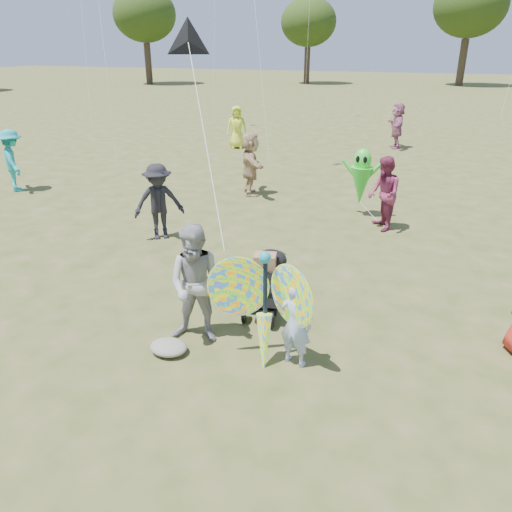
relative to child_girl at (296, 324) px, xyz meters
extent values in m
plane|color=#51592B|center=(-0.75, -0.55, -0.62)|extent=(160.00, 160.00, 0.00)
imported|color=#9EB1E0|center=(0.00, 0.00, 0.00)|extent=(0.50, 0.37, 1.25)
imported|color=#98979C|center=(-1.51, 0.07, 0.28)|extent=(0.99, 0.84, 1.81)
ellipsoid|color=gray|center=(-1.76, -0.43, -0.54)|extent=(0.56, 0.45, 0.18)
imported|color=black|center=(-4.32, 3.55, 0.24)|extent=(1.27, 1.20, 1.72)
imported|color=tan|center=(-3.76, 7.66, 0.28)|extent=(1.29, 1.73, 1.81)
imported|color=#7C294A|center=(0.29, 6.00, 0.25)|extent=(0.97, 1.06, 1.75)
imported|color=#D8E736|center=(-6.98, 14.07, 0.25)|extent=(0.99, 0.82, 1.75)
imported|color=teal|center=(-10.50, 5.46, 0.29)|extent=(1.35, 1.27, 1.83)
imported|color=#A45E7E|center=(-0.70, 16.58, 0.31)|extent=(1.00, 1.82, 1.87)
cube|color=black|center=(-0.85, 1.13, -0.07)|extent=(0.66, 0.95, 0.71)
cube|color=black|center=(-0.85, 1.13, -0.40)|extent=(0.57, 0.77, 0.10)
ellipsoid|color=black|center=(-0.85, 1.38, 0.26)|extent=(0.51, 0.45, 0.33)
cylinder|color=black|center=(-1.09, 0.78, -0.47)|extent=(0.12, 0.30, 0.30)
cylinder|color=black|center=(-0.61, 0.78, -0.47)|extent=(0.12, 0.30, 0.30)
cylinder|color=black|center=(-0.85, 1.58, -0.51)|extent=(0.10, 0.23, 0.22)
cylinder|color=black|center=(-0.85, 0.65, 0.36)|extent=(0.43, 0.14, 0.03)
cube|color=#A4734F|center=(-0.85, 1.08, 0.34)|extent=(0.40, 0.36, 0.26)
ellipsoid|color=orange|center=(-0.82, -0.04, 0.43)|extent=(0.98, 0.71, 1.24)
ellipsoid|color=orange|center=(-0.06, -0.04, 0.43)|extent=(0.98, 0.71, 1.24)
cylinder|color=black|center=(-0.44, -0.02, 0.38)|extent=(0.06, 0.06, 1.00)
cone|color=orange|center=(-0.39, -0.19, -0.32)|extent=(0.36, 0.49, 0.93)
sphere|color=teal|center=(-0.44, -0.04, 0.93)|extent=(0.16, 0.16, 0.16)
cone|color=black|center=(-2.81, 2.52, 3.53)|extent=(0.89, 0.62, 0.81)
cylinder|color=silver|center=(-1.96, 1.35, 2.18)|extent=(1.71, 2.37, 2.70)
cone|color=#34DA33|center=(-0.41, 6.83, 0.18)|extent=(0.56, 0.56, 0.95)
ellipsoid|color=#34DA33|center=(-0.41, 6.83, 0.83)|extent=(0.44, 0.39, 0.57)
ellipsoid|color=black|center=(-0.50, 6.65, 0.88)|extent=(0.10, 0.05, 0.17)
ellipsoid|color=black|center=(-0.32, 6.65, 0.88)|extent=(0.10, 0.05, 0.17)
cylinder|color=#34DA33|center=(-0.71, 6.83, 0.58)|extent=(0.43, 0.10, 0.49)
cylinder|color=#34DA33|center=(-0.11, 6.83, 0.58)|extent=(0.43, 0.10, 0.49)
cylinder|color=silver|center=(-0.11, 6.63, -0.42)|extent=(0.61, 0.41, 0.41)
cylinder|color=#3A2D21|center=(-30.75, 44.45, 1.48)|extent=(0.70, 0.70, 4.20)
ellipsoid|color=#2B4214|center=(-30.75, 44.45, 6.38)|extent=(6.60, 6.60, 5.61)
cylinder|color=#3A2D21|center=(-14.75, 51.45, 1.27)|extent=(0.63, 0.63, 3.78)
ellipsoid|color=#2B4214|center=(-14.75, 51.45, 5.68)|extent=(5.94, 5.94, 5.05)
cylinder|color=#3A2D21|center=(1.25, 54.45, 1.69)|extent=(0.77, 0.77, 4.62)
ellipsoid|color=#2B4214|center=(1.25, 54.45, 7.08)|extent=(7.26, 7.26, 6.17)
camera|label=1|loc=(1.64, -5.63, 3.49)|focal=35.00mm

